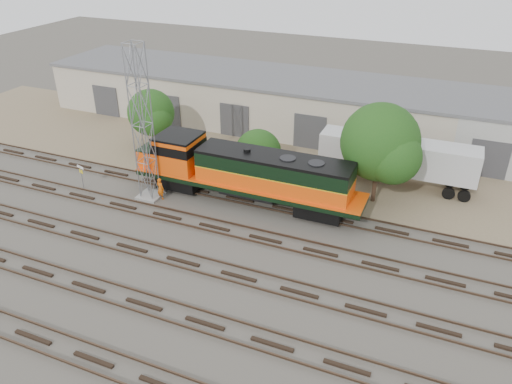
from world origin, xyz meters
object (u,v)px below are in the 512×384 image
at_px(signal_tower, 143,127).
at_px(semi_trailer, 401,157).
at_px(worker, 160,189).
at_px(locomotive, 243,172).

height_order(signal_tower, semi_trailer, signal_tower).
height_order(signal_tower, worker, signal_tower).
bearing_deg(worker, signal_tower, 15.87).
bearing_deg(locomotive, signal_tower, -162.09).
bearing_deg(locomotive, worker, -160.29).
distance_m(signal_tower, semi_trailer, 20.95).
relative_size(worker, semi_trailer, 0.14).
xyz_separation_m(locomotive, signal_tower, (-7.23, -2.34, 3.44)).
bearing_deg(signal_tower, worker, 5.34).
relative_size(signal_tower, semi_trailer, 0.96).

